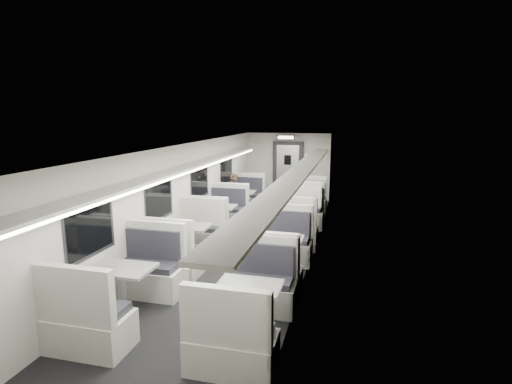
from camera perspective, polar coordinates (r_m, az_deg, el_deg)
The scene contains 19 objects.
room at distance 8.76m, azimuth -1.86°, elevation -1.29°, with size 3.24×12.24×2.64m.
booth_left_a at distance 12.16m, azimuth -2.33°, elevation -1.63°, with size 1.09×2.22×1.19m.
booth_left_b at distance 10.29m, azimuth -5.49°, elevation -4.04°, with size 1.10×2.24×1.20m.
booth_left_c at distance 8.63m, azimuth -9.62°, elevation -7.14°, with size 1.10×2.23×1.19m.
booth_left_d at distance 6.58m, azimuth -18.50°, elevation -13.38°, with size 1.15×2.33×1.24m.
booth_right_a at distance 11.98m, azimuth 7.20°, elevation -1.99°, with size 1.05×2.12×1.14m.
booth_right_b at distance 10.21m, azimuth 5.96°, elevation -4.04°, with size 1.16×2.35×1.26m.
booth_right_c at distance 7.70m, azimuth 3.12°, elevation -9.25°, with size 1.11×2.25×1.20m.
booth_right_d at distance 5.82m, azimuth -1.01°, elevation -16.44°, with size 1.08×2.19×1.17m.
passenger at distance 11.51m, azimuth -3.04°, elevation -0.80°, with size 0.51×0.34×1.41m, color black.
window_a at distance 12.36m, azimuth -4.22°, elevation 3.05°, with size 0.02×1.18×0.84m, color black.
window_b at distance 10.32m, azimuth -8.02°, elevation 1.36°, with size 0.02×1.18×0.84m, color black.
window_c at distance 8.36m, azimuth -13.64°, elevation -1.15°, with size 0.02×1.18×0.84m, color black.
window_d at distance 6.55m, azimuth -22.55°, elevation -5.09°, with size 0.02×1.18×0.84m, color black.
luggage_rack_left at distance 8.77m, azimuth -10.29°, elevation 3.31°, with size 0.46×10.40×0.09m.
luggage_rack_right at distance 8.08m, azimuth 6.04°, elevation 2.77°, with size 0.46×10.40×0.09m.
vestibule_door at distance 14.49m, azimuth 4.55°, elevation 3.00°, with size 1.10×0.13×2.10m.
exit_sign at distance 13.89m, azimuth 4.29°, elevation 7.79°, with size 0.62×0.12×0.16m.
wall_notice at distance 14.32m, azimuth 7.54°, elevation 4.70°, with size 0.32×0.02×0.40m, color white.
Camera 1 is at (2.34, -8.22, 3.09)m, focal length 28.00 mm.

